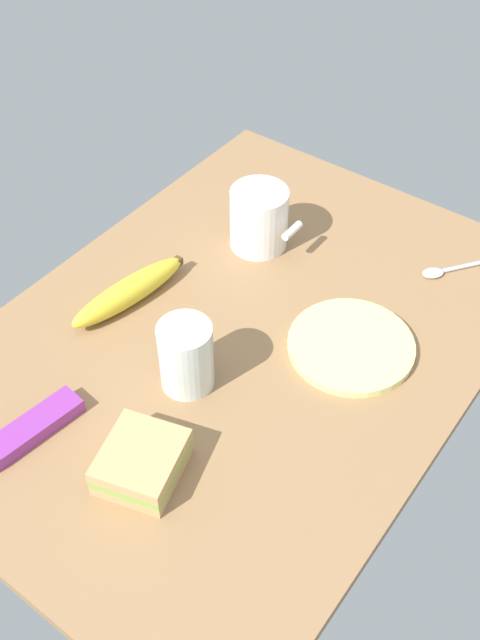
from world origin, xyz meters
TOP-DOWN VIEW (x-y plane):
  - tabletop at (0.00, 0.00)cm, footprint 90.00×64.00cm
  - plate_of_food at (7.19, -14.24)cm, footprint 18.02×18.02cm
  - coffee_mug_black at (18.22, 9.75)cm, footprint 9.27×11.55cm
  - sandwich_main at (-25.57, -4.23)cm, footprint 12.42×11.73cm
  - glass_of_milk at (-11.20, 0.51)cm, footprint 7.31×7.31cm
  - banana at (-4.38, 17.40)cm, footprint 20.82×7.20cm
  - spoon at (29.83, -17.74)cm, footprint 9.82×7.78cm
  - snack_bar at (-29.63, 10.94)cm, footprint 14.17×5.63cm

SIDE VIEW (x-z plane):
  - tabletop at x=0.00cm, z-range 0.00..2.00cm
  - spoon at x=29.83cm, z-range 1.98..2.78cm
  - plate_of_food at x=7.19cm, z-range 2.00..3.20cm
  - snack_bar at x=-29.63cm, z-range 2.00..4.00cm
  - banana at x=-4.38cm, z-range 2.00..6.09cm
  - sandwich_main at x=-25.57cm, z-range 2.00..6.40cm
  - glass_of_milk at x=-11.20cm, z-range 1.38..11.70cm
  - coffee_mug_black at x=18.22cm, z-range 2.14..12.38cm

